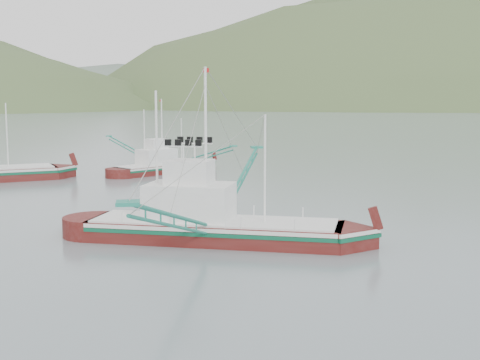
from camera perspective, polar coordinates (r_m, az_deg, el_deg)
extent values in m
plane|color=slate|center=(41.05, 1.00, -5.52)|extent=(1200.00, 1200.00, 0.00)
cube|color=#4B0F0C|center=(41.85, -2.19, -4.97)|extent=(16.37, 9.10, 2.11)
cube|color=silver|center=(41.67, -2.20, -3.77)|extent=(16.10, 9.08, 0.23)
cube|color=#0B5235|center=(41.72, -2.19, -4.12)|extent=(16.11, 9.10, 0.23)
cube|color=silver|center=(41.63, -2.20, -3.48)|extent=(15.55, 8.65, 0.13)
cube|color=silver|center=(41.84, -4.31, -1.90)|extent=(6.09, 4.90, 2.33)
cube|color=silver|center=(41.58, -4.34, 0.69)|extent=(3.35, 3.09, 1.48)
cylinder|color=white|center=(41.13, -2.94, 3.00)|extent=(0.17, 0.17, 9.51)
cylinder|color=white|center=(42.11, -7.11, 2.08)|extent=(0.15, 0.15, 8.09)
cylinder|color=white|center=(40.48, 2.14, 0.90)|extent=(0.13, 0.13, 6.66)
cylinder|color=white|center=(74.80, -19.27, 3.61)|extent=(0.13, 0.13, 6.85)
cube|color=#4B0F0C|center=(77.97, -6.40, 0.75)|extent=(11.88, 10.33, 1.67)
cube|color=silver|center=(77.89, -6.40, 1.27)|extent=(11.72, 10.23, 0.18)
cube|color=#0B5235|center=(77.91, -6.40, 1.11)|extent=(11.73, 10.25, 0.18)
cube|color=silver|center=(77.87, -6.41, 1.39)|extent=(11.28, 9.82, 0.10)
cube|color=silver|center=(77.01, -7.14, 1.96)|extent=(4.92, 4.67, 1.83)
cube|color=silver|center=(76.89, -7.16, 3.08)|extent=(2.83, 2.78, 1.17)
cylinder|color=white|center=(77.31, -6.69, 4.10)|extent=(0.13, 0.13, 7.49)
cylinder|color=white|center=(75.82, -8.16, 3.58)|extent=(0.12, 0.12, 6.37)
cylinder|color=white|center=(79.22, -5.02, 3.38)|extent=(0.10, 0.10, 5.25)
ellipsoid|color=slate|center=(600.74, -3.46, 6.57)|extent=(960.00, 400.00, 240.00)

